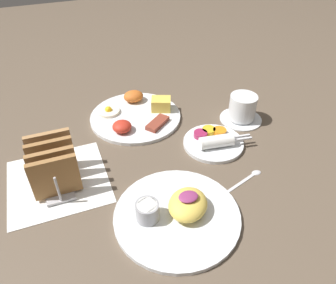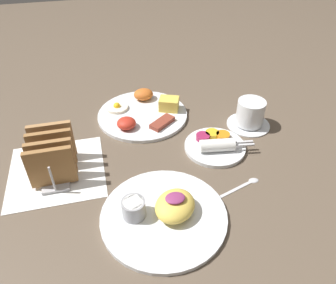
% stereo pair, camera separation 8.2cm
% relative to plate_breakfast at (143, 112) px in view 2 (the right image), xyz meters
% --- Properties ---
extents(ground_plane, '(3.00, 3.00, 0.00)m').
position_rel_plate_breakfast_xyz_m(ground_plane, '(-0.05, -0.21, -0.01)').
color(ground_plane, brown).
extents(napkin_flat, '(0.22, 0.22, 0.00)m').
position_rel_plate_breakfast_xyz_m(napkin_flat, '(-0.24, -0.19, -0.01)').
color(napkin_flat, white).
rests_on(napkin_flat, ground_plane).
extents(plate_breakfast, '(0.26, 0.26, 0.05)m').
position_rel_plate_breakfast_xyz_m(plate_breakfast, '(0.00, 0.00, 0.00)').
color(plate_breakfast, white).
rests_on(plate_breakfast, ground_plane).
extents(plate_condiments, '(0.17, 0.16, 0.04)m').
position_rel_plate_breakfast_xyz_m(plate_condiments, '(0.15, -0.19, 0.00)').
color(plate_condiments, white).
rests_on(plate_condiments, ground_plane).
extents(plate_foreground, '(0.26, 0.26, 0.06)m').
position_rel_plate_breakfast_xyz_m(plate_foreground, '(-0.03, -0.38, 0.00)').
color(plate_foreground, white).
rests_on(plate_foreground, ground_plane).
extents(toast_rack, '(0.10, 0.15, 0.10)m').
position_rel_plate_breakfast_xyz_m(toast_rack, '(-0.24, -0.19, 0.04)').
color(toast_rack, '#B7B7BC').
rests_on(toast_rack, ground_plane).
extents(coffee_cup, '(0.12, 0.12, 0.08)m').
position_rel_plate_breakfast_xyz_m(coffee_cup, '(0.28, -0.12, 0.02)').
color(coffee_cup, white).
rests_on(coffee_cup, ground_plane).
extents(teaspoon, '(0.13, 0.05, 0.01)m').
position_rel_plate_breakfast_xyz_m(teaspoon, '(0.17, -0.34, -0.01)').
color(teaspoon, silver).
rests_on(teaspoon, ground_plane).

